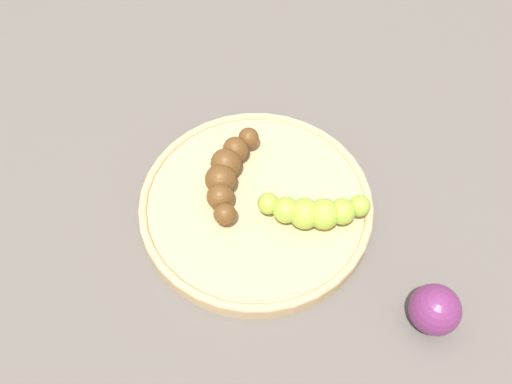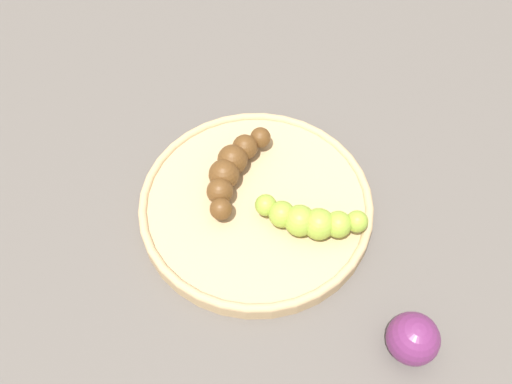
{
  "view_description": "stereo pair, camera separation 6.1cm",
  "coord_description": "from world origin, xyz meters",
  "views": [
    {
      "loc": [
        -0.1,
        -0.33,
        0.55
      ],
      "look_at": [
        0.0,
        0.0,
        0.04
      ],
      "focal_mm": 38.68,
      "sensor_mm": 36.0,
      "label": 1
    },
    {
      "loc": [
        -0.04,
        -0.34,
        0.55
      ],
      "look_at": [
        0.0,
        0.0,
        0.04
      ],
      "focal_mm": 38.68,
      "sensor_mm": 36.0,
      "label": 2
    }
  ],
  "objects": [
    {
      "name": "fruit_bowl",
      "position": [
        0.0,
        0.0,
        0.01
      ],
      "size": [
        0.27,
        0.27,
        0.02
      ],
      "color": "tan",
      "rests_on": "ground_plane"
    },
    {
      "name": "ground_plane",
      "position": [
        0.0,
        0.0,
        0.0
      ],
      "size": [
        2.4,
        2.4,
        0.0
      ],
      "primitive_type": "plane",
      "color": "#56514C"
    },
    {
      "name": "banana_green",
      "position": [
        0.05,
        -0.04,
        0.04
      ],
      "size": [
        0.12,
        0.06,
        0.03
      ],
      "rotation": [
        0.0,
        0.0,
        4.38
      ],
      "color": "#8CAD38",
      "rests_on": "fruit_bowl"
    },
    {
      "name": "banana_overripe",
      "position": [
        -0.02,
        0.04,
        0.04
      ],
      "size": [
        0.08,
        0.12,
        0.04
      ],
      "rotation": [
        0.0,
        0.0,
        2.61
      ],
      "color": "#593819",
      "rests_on": "fruit_bowl"
    },
    {
      "name": "plum_purple",
      "position": [
        0.13,
        -0.18,
        0.03
      ],
      "size": [
        0.05,
        0.05,
        0.05
      ],
      "primitive_type": "sphere",
      "color": "#662659",
      "rests_on": "ground_plane"
    }
  ]
}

